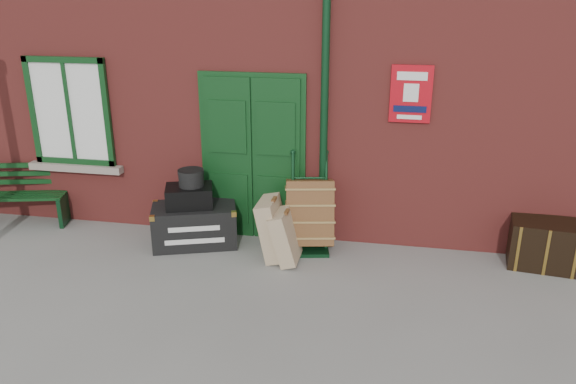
% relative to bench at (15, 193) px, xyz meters
% --- Properties ---
extents(ground, '(80.00, 80.00, 0.00)m').
position_rel_bench_xyz_m(ground, '(3.83, -1.26, -0.45)').
color(ground, gray).
rests_on(ground, ground).
extents(station_building, '(10.30, 4.30, 4.36)m').
position_rel_bench_xyz_m(station_building, '(3.83, 2.23, 1.71)').
color(station_building, '#943430').
rests_on(station_building, ground).
extents(bench, '(1.52, 0.79, 0.90)m').
position_rel_bench_xyz_m(bench, '(0.00, 0.00, 0.00)').
color(bench, '#0F3916').
rests_on(bench, ground).
extents(houdini_trunk, '(1.23, 0.93, 0.55)m').
position_rel_bench_xyz_m(houdini_trunk, '(2.82, -0.22, -0.18)').
color(houdini_trunk, black).
rests_on(houdini_trunk, ground).
extents(strongbox, '(0.71, 0.61, 0.27)m').
position_rel_bench_xyz_m(strongbox, '(2.77, -0.22, 0.23)').
color(strongbox, black).
rests_on(strongbox, houdini_trunk).
extents(hatbox, '(0.42, 0.42, 0.22)m').
position_rel_bench_xyz_m(hatbox, '(2.80, -0.19, 0.48)').
color(hatbox, black).
rests_on(hatbox, strongbox).
extents(suitcase_back, '(0.37, 0.55, 0.79)m').
position_rel_bench_xyz_m(suitcase_back, '(3.93, -0.40, -0.06)').
color(suitcase_back, tan).
rests_on(suitcase_back, ground).
extents(suitcase_front, '(0.37, 0.49, 0.68)m').
position_rel_bench_xyz_m(suitcase_front, '(4.11, -0.50, -0.11)').
color(suitcase_front, tan).
rests_on(suitcase_front, ground).
extents(porter_trolley, '(0.73, 0.77, 1.26)m').
position_rel_bench_xyz_m(porter_trolley, '(4.34, -0.03, 0.04)').
color(porter_trolley, black).
rests_on(porter_trolley, ground).
extents(dark_trunk, '(0.88, 0.63, 0.59)m').
position_rel_bench_xyz_m(dark_trunk, '(7.28, -0.01, -0.16)').
color(dark_trunk, black).
rests_on(dark_trunk, ground).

